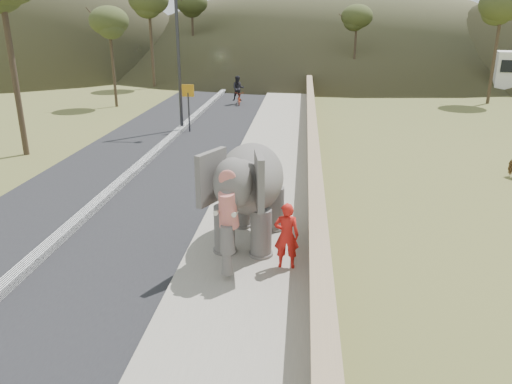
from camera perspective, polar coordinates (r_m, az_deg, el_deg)
ground at (r=8.94m, az=-3.89°, el=-18.98°), size 160.00×160.00×0.00m
road at (r=18.85m, az=-14.16°, el=1.69°), size 7.00×120.00×0.03m
median at (r=18.82m, az=-14.19°, el=1.97°), size 0.35×120.00×0.22m
walkway at (r=17.82m, az=1.18°, el=1.47°), size 3.00×120.00×0.15m
parapet at (r=17.64m, az=6.55°, el=2.78°), size 0.30×120.00×1.10m
lamppost at (r=25.75m, az=-8.29°, el=17.66°), size 1.76×0.36×8.00m
signboard at (r=25.57m, az=-7.74°, el=10.40°), size 0.60×0.08×2.40m
hill_far at (r=77.02m, az=8.75°, el=20.21°), size 80.00×80.00×14.00m
elephant_and_man at (r=12.35m, az=-0.53°, el=-0.02°), size 2.38×3.81×2.61m
motorcyclist at (r=33.90m, az=-1.99°, el=11.21°), size 0.89×1.70×1.90m
trees at (r=34.83m, az=4.51°, el=16.35°), size 47.41×42.73×8.55m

